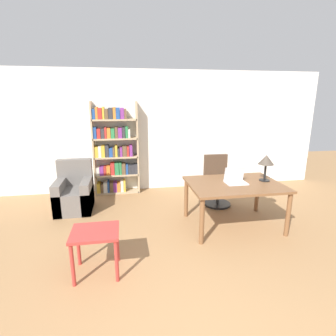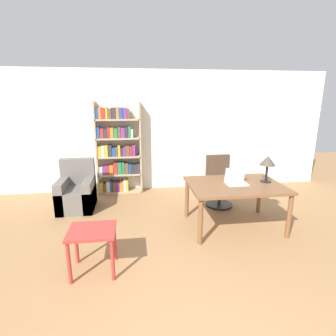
% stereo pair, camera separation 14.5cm
% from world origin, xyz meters
% --- Properties ---
extents(wall_back, '(8.00, 0.06, 2.70)m').
position_xyz_m(wall_back, '(0.00, 4.53, 1.35)').
color(wall_back, white).
rests_on(wall_back, ground_plane).
extents(desk, '(1.49, 1.08, 0.74)m').
position_xyz_m(desk, '(1.06, 2.36, 0.66)').
color(desk, brown).
rests_on(desk, ground_plane).
extents(laptop, '(0.34, 0.25, 0.26)m').
position_xyz_m(laptop, '(1.07, 2.38, 0.80)').
color(laptop, silver).
rests_on(laptop, desk).
extents(table_lamp, '(0.25, 0.25, 0.44)m').
position_xyz_m(table_lamp, '(1.60, 2.41, 1.08)').
color(table_lamp, black).
rests_on(table_lamp, desk).
extents(office_chair, '(0.52, 0.52, 0.99)m').
position_xyz_m(office_chair, '(1.12, 3.32, 0.44)').
color(office_chair, black).
rests_on(office_chair, ground_plane).
extents(side_table_blue, '(0.55, 0.48, 0.56)m').
position_xyz_m(side_table_blue, '(-1.07, 1.46, 0.46)').
color(side_table_blue, '#B2332D').
rests_on(side_table_blue, ground_plane).
extents(armchair, '(0.65, 0.75, 0.94)m').
position_xyz_m(armchair, '(-1.66, 3.50, 0.30)').
color(armchair, '#66605B').
rests_on(armchair, ground_plane).
extents(bookshelf, '(0.98, 0.28, 2.03)m').
position_xyz_m(bookshelf, '(-0.91, 4.34, 0.95)').
color(bookshelf, tan).
rests_on(bookshelf, ground_plane).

